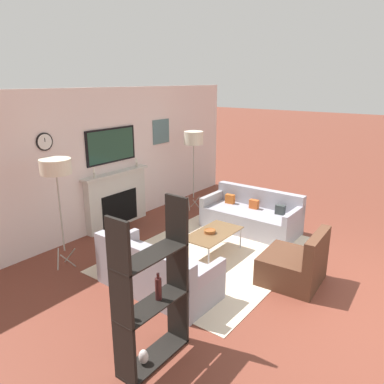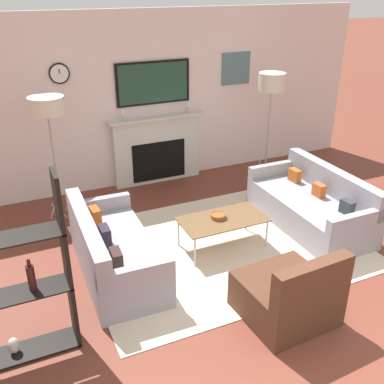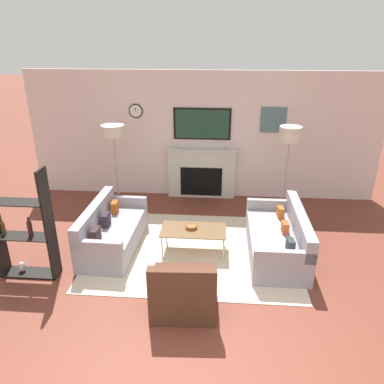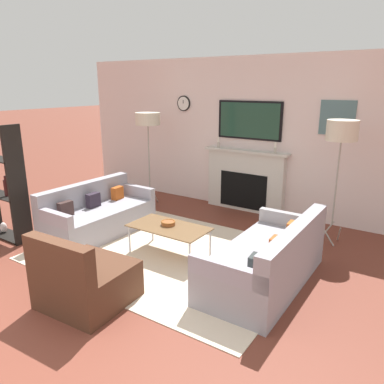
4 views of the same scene
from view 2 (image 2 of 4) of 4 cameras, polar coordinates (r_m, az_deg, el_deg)
fireplace_wall at (r=7.29m, az=-4.90°, el=10.70°), size 7.47×0.28×2.70m
area_rug at (r=5.76m, az=3.71°, el=-6.84°), size 3.39×2.59×0.01m
couch_left at (r=5.19m, az=-10.02°, el=-7.60°), size 0.82×1.74×0.76m
couch_right at (r=6.33m, az=14.99°, el=-1.78°), size 0.86×1.84×0.77m
armchair at (r=4.61m, az=12.16°, el=-12.78°), size 0.88×0.86×0.82m
coffee_table at (r=5.55m, az=3.94°, el=-3.64°), size 1.07×0.57×0.41m
decorative_bowl at (r=5.54m, az=3.37°, el=-3.02°), size 0.20×0.20×0.06m
floor_lamp_left at (r=6.12m, az=-17.97°, el=10.21°), size 0.45×0.45×1.74m
floor_lamp_right at (r=7.31m, az=10.08°, el=13.45°), size 0.42×0.42×1.77m
shelf_unit at (r=4.11m, az=-21.23°, el=-10.61°), size 0.85×0.28×1.71m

